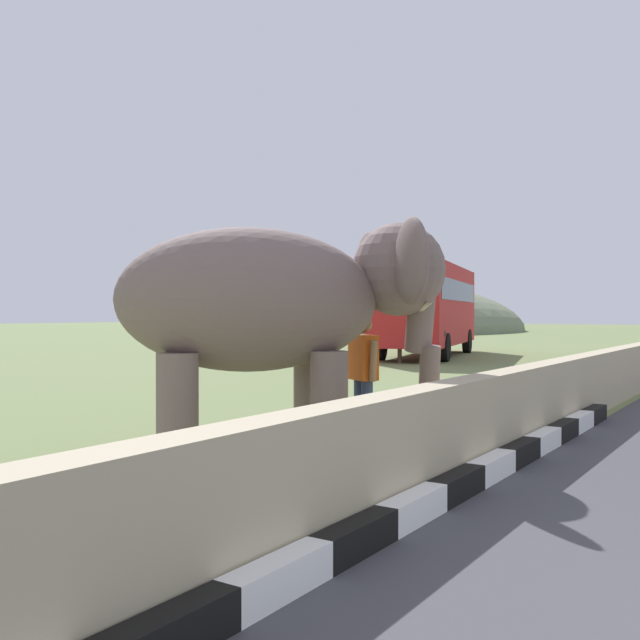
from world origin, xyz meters
The scene contains 7 objects.
striped_curb centered at (-0.35, 3.84, 0.12)m, with size 16.20×0.20×0.24m.
barrier_parapet centered at (2.00, 4.14, 0.50)m, with size 28.00×0.36×1.00m, color tan.
elephant centered at (2.70, 6.41, 1.81)m, with size 3.87×3.79×2.80m.
person_handler centered at (3.87, 5.94, 0.93)m, with size 0.43×0.62×1.66m.
bus_red centered at (21.53, 13.19, 2.08)m, with size 9.62×4.72×3.50m.
cow_near centered at (17.84, 11.97, 0.87)m, with size 1.34×1.83×1.23m.
hill_east centered at (55.00, 37.17, 0.00)m, with size 40.72×32.57×10.26m.
Camera 1 is at (-4.14, 1.34, 1.68)m, focal length 40.10 mm.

